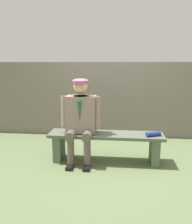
% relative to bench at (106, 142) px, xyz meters
% --- Properties ---
extents(ground_plane, '(30.00, 30.00, 0.00)m').
position_rel_bench_xyz_m(ground_plane, '(0.00, 0.00, -0.33)').
color(ground_plane, '#5C6C46').
extents(bench, '(1.84, 0.41, 0.48)m').
position_rel_bench_xyz_m(bench, '(0.00, 0.00, 0.00)').
color(bench, '#515A4A').
rests_on(bench, ground).
extents(seated_man, '(0.63, 0.56, 1.36)m').
position_rel_bench_xyz_m(seated_man, '(0.40, 0.05, 0.43)').
color(seated_man, gray).
rests_on(seated_man, ground).
extents(rolled_magazine, '(0.25, 0.16, 0.07)m').
position_rel_bench_xyz_m(rolled_magazine, '(-0.74, 0.07, 0.18)').
color(rolled_magazine, navy).
rests_on(rolled_magazine, bench).
extents(stadium_wall, '(12.00, 0.24, 1.62)m').
position_rel_bench_xyz_m(stadium_wall, '(0.00, -1.48, 0.48)').
color(stadium_wall, slate).
rests_on(stadium_wall, ground).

